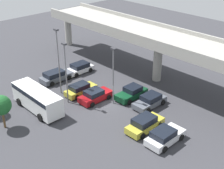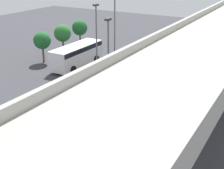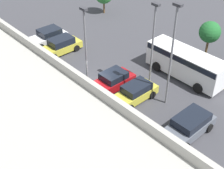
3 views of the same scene
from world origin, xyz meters
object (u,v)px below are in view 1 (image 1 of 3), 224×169
(tree_front_right, at_px, (1,105))
(parked_car_6, at_px, (165,136))
(parked_car_4, at_px, (150,101))
(parked_car_1, at_px, (80,89))
(parked_car_2, at_px, (95,96))
(parked_car_0, at_px, (80,68))
(lamp_post_by_overpass, at_px, (66,69))
(parked_car_7, at_px, (56,76))
(shuttle_bus, at_px, (37,98))
(parked_car_5, at_px, (145,124))
(parked_car_3, at_px, (132,93))
(lamp_post_near_aisle, at_px, (113,72))
(lamp_post_mid_lot, at_px, (58,57))

(tree_front_right, bearing_deg, parked_car_6, 37.54)
(parked_car_4, height_order, parked_car_6, parked_car_6)
(parked_car_1, height_order, tree_front_right, tree_front_right)
(parked_car_2, height_order, tree_front_right, tree_front_right)
(parked_car_0, relative_size, lamp_post_by_overpass, 0.55)
(tree_front_right, bearing_deg, lamp_post_by_overpass, 87.62)
(parked_car_7, bearing_deg, parked_car_1, -89.38)
(shuttle_bus, bearing_deg, parked_car_5, 27.36)
(parked_car_5, relative_size, tree_front_right, 1.18)
(parked_car_2, distance_m, lamp_post_by_overpass, 5.21)
(parked_car_5, xyz_separation_m, shuttle_bus, (-11.78, -6.09, 0.81))
(parked_car_1, xyz_separation_m, parked_car_3, (5.34, 4.16, 0.00))
(lamp_post_near_aisle, distance_m, tree_front_right, 13.20)
(parked_car_1, height_order, parked_car_6, parked_car_6)
(parked_car_1, distance_m, tree_front_right, 11.03)
(parked_car_7, bearing_deg, parked_car_4, -72.39)
(parked_car_7, relative_size, shuttle_bus, 0.61)
(lamp_post_mid_lot, distance_m, lamp_post_by_overpass, 2.78)
(parked_car_7, height_order, tree_front_right, tree_front_right)
(parked_car_4, relative_size, parked_car_6, 1.01)
(parked_car_3, xyz_separation_m, shuttle_bus, (-5.92, -10.26, 0.85))
(parked_car_1, bearing_deg, lamp_post_mid_lot, 128.90)
(lamp_post_near_aisle, relative_size, tree_front_right, 1.87)
(parked_car_3, relative_size, parked_car_4, 0.97)
(parked_car_5, distance_m, parked_car_6, 2.86)
(parked_car_6, distance_m, lamp_post_by_overpass, 14.22)
(tree_front_right, bearing_deg, parked_car_4, 62.01)
(parked_car_1, bearing_deg, parked_car_0, 52.59)
(tree_front_right, bearing_deg, shuttle_bus, 99.58)
(shuttle_bus, xyz_separation_m, lamp_post_mid_lot, (-1.48, 4.44, 3.53))
(parked_car_1, distance_m, parked_car_2, 2.62)
(lamp_post_near_aisle, relative_size, lamp_post_mid_lot, 0.83)
(parked_car_3, distance_m, parked_car_6, 9.74)
(lamp_post_by_overpass, bearing_deg, parked_car_1, 102.73)
(parked_car_0, xyz_separation_m, tree_front_right, (5.72, -15.04, 2.10))
(parked_car_1, height_order, parked_car_7, parked_car_7)
(parked_car_5, bearing_deg, lamp_post_by_overpass, 103.00)
(parked_car_7, bearing_deg, lamp_post_by_overpass, -111.46)
(parked_car_1, xyz_separation_m, parked_car_7, (-5.56, -0.06, 0.02))
(parked_car_3, xyz_separation_m, parked_car_4, (2.93, 0.17, -0.02))
(parked_car_1, distance_m, lamp_post_near_aisle, 6.08)
(parked_car_3, xyz_separation_m, lamp_post_mid_lot, (-7.40, -5.82, 4.38))
(parked_car_4, relative_size, parked_car_7, 0.97)
(parked_car_3, bearing_deg, parked_car_2, -35.28)
(parked_car_5, relative_size, parked_car_6, 1.02)
(parked_car_3, bearing_deg, parked_car_6, 63.43)
(parked_car_2, distance_m, parked_car_6, 11.45)
(lamp_post_by_overpass, bearing_deg, parked_car_7, 158.54)
(parked_car_2, xyz_separation_m, parked_car_3, (2.73, 3.86, 0.01))
(lamp_post_mid_lot, bearing_deg, parked_car_4, 30.13)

